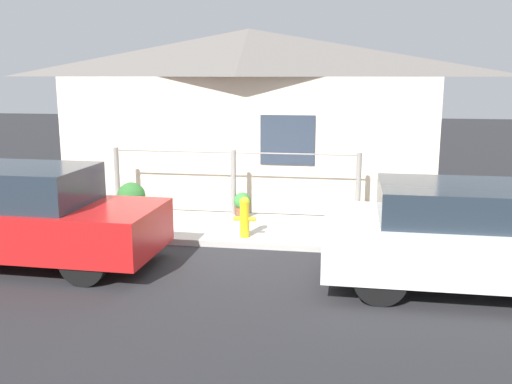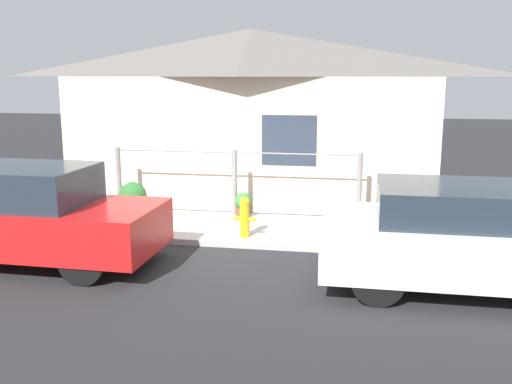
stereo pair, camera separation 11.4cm
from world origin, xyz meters
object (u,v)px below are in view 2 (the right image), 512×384
(fire_hydrant, at_px, (245,216))
(potted_plant_by_fence, at_px, (133,197))
(potted_plant_near_hydrant, at_px, (243,204))
(car_left, at_px, (25,215))
(potted_plant_corner, at_px, (466,215))
(car_right, at_px, (468,237))

(fire_hydrant, relative_size, potted_plant_by_fence, 1.02)
(potted_plant_near_hydrant, distance_m, potted_plant_by_fence, 2.14)
(potted_plant_by_fence, bearing_deg, car_left, -104.52)
(potted_plant_by_fence, bearing_deg, potted_plant_corner, -1.09)
(car_right, distance_m, potted_plant_near_hydrant, 4.65)
(fire_hydrant, bearing_deg, car_right, -25.49)
(car_right, height_order, fire_hydrant, car_right)
(potted_plant_by_fence, bearing_deg, car_right, -24.25)
(fire_hydrant, xyz_separation_m, potted_plant_near_hydrant, (-0.29, 1.35, -0.11))
(car_left, distance_m, potted_plant_near_hydrant, 4.04)
(car_right, distance_m, potted_plant_by_fence, 6.26)
(potted_plant_near_hydrant, bearing_deg, potted_plant_corner, -6.62)
(potted_plant_near_hydrant, bearing_deg, car_left, -133.52)
(potted_plant_corner, bearing_deg, car_right, -99.90)
(car_right, height_order, potted_plant_corner, car_right)
(car_left, distance_m, fire_hydrant, 3.46)
(potted_plant_near_hydrant, height_order, potted_plant_by_fence, potted_plant_by_fence)
(potted_plant_near_hydrant, xyz_separation_m, potted_plant_by_fence, (-2.11, -0.35, 0.14))
(fire_hydrant, distance_m, potted_plant_near_hydrant, 1.38)
(potted_plant_near_hydrant, distance_m, potted_plant_corner, 4.05)
(car_left, bearing_deg, car_right, 1.17)
(fire_hydrant, relative_size, potted_plant_near_hydrant, 1.43)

